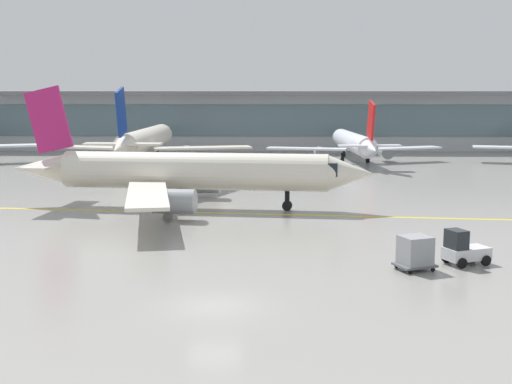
% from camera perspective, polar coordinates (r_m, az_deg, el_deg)
% --- Properties ---
extents(ground_plane, '(400.00, 400.00, 0.00)m').
position_cam_1_polar(ground_plane, '(33.54, -3.40, -9.27)').
color(ground_plane, gray).
extents(taxiway_centreline_stripe, '(109.38, 12.42, 0.01)m').
position_cam_1_polar(taxiway_centreline_stripe, '(57.87, -5.19, -1.68)').
color(taxiway_centreline_stripe, yellow).
rests_on(taxiway_centreline_stripe, ground_plane).
extents(terminal_concourse, '(221.12, 11.00, 9.60)m').
position_cam_1_polar(terminal_concourse, '(116.41, -0.25, 5.94)').
color(terminal_concourse, '#B2B7BC').
rests_on(terminal_concourse, ground_plane).
extents(gate_airplane_2, '(28.89, 31.08, 10.30)m').
position_cam_1_polar(gate_airplane_2, '(94.93, -9.03, 4.13)').
color(gate_airplane_2, silver).
rests_on(gate_airplane_2, ground_plane).
extents(gate_airplane_3, '(24.28, 26.20, 8.67)m').
position_cam_1_polar(gate_airplane_3, '(97.42, 7.96, 3.98)').
color(gate_airplane_3, silver).
rests_on(gate_airplane_3, ground_plane).
extents(taxiing_regional_jet, '(31.39, 29.02, 10.39)m').
position_cam_1_polar(taxiing_regional_jet, '(59.46, -5.41, 1.63)').
color(taxiing_regional_jet, silver).
rests_on(taxiing_regional_jet, ground_plane).
extents(baggage_tug, '(2.94, 2.37, 2.10)m').
position_cam_1_polar(baggage_tug, '(42.57, 16.56, -4.51)').
color(baggage_tug, silver).
rests_on(baggage_tug, ground_plane).
extents(cargo_dolly_lead, '(2.55, 2.28, 1.94)m').
position_cam_1_polar(cargo_dolly_lead, '(40.60, 12.85, -4.76)').
color(cargo_dolly_lead, '#595B60').
rests_on(cargo_dolly_lead, ground_plane).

